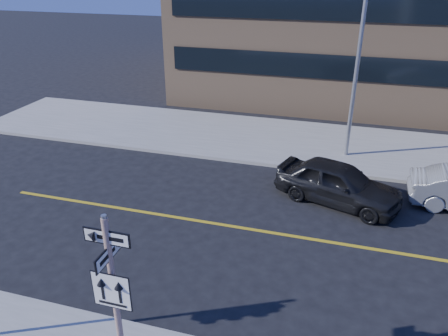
% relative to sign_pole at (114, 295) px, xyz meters
% --- Properties ---
extents(ground, '(120.00, 120.00, 0.00)m').
position_rel_sign_pole_xyz_m(ground, '(0.00, 2.51, -2.44)').
color(ground, black).
rests_on(ground, ground).
extents(sign_pole, '(0.92, 0.92, 4.06)m').
position_rel_sign_pole_xyz_m(sign_pole, '(0.00, 0.00, 0.00)').
color(sign_pole, beige).
rests_on(sign_pole, near_sidewalk).
extents(parked_car_a, '(3.19, 4.94, 1.56)m').
position_rel_sign_pole_xyz_m(parked_car_a, '(3.83, 9.24, -1.65)').
color(parked_car_a, black).
rests_on(parked_car_a, ground).
extents(streetlight_a, '(0.55, 2.25, 8.00)m').
position_rel_sign_pole_xyz_m(streetlight_a, '(4.00, 13.27, 2.32)').
color(streetlight_a, gray).
rests_on(streetlight_a, far_sidewalk).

